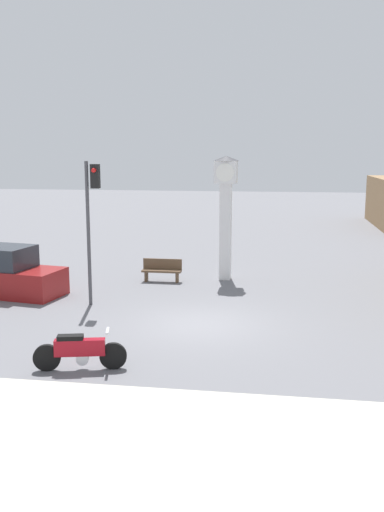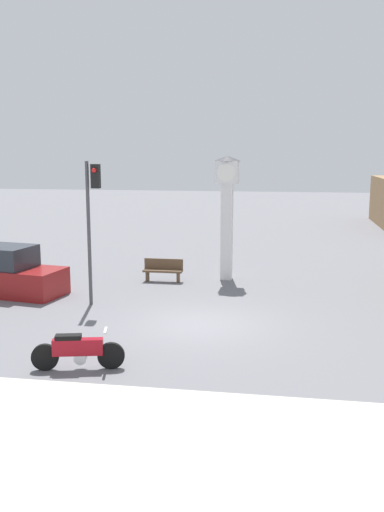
% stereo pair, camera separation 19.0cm
% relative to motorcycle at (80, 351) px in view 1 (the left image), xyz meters
% --- Properties ---
extents(ground_plane, '(120.00, 120.00, 0.00)m').
position_rel_motorcycle_xyz_m(ground_plane, '(2.36, 4.11, -0.48)').
color(ground_plane, slate).
extents(sidewalk_strip, '(36.00, 6.00, 0.10)m').
position_rel_motorcycle_xyz_m(sidewalk_strip, '(2.36, -4.00, -0.43)').
color(sidewalk_strip, '#BCB7A8').
rests_on(sidewalk_strip, ground_plane).
extents(motorcycle, '(2.21, 0.71, 0.99)m').
position_rel_motorcycle_xyz_m(motorcycle, '(0.00, 0.00, 0.00)').
color(motorcycle, black).
rests_on(motorcycle, ground_plane).
extents(clock_tower, '(1.07, 1.07, 5.06)m').
position_rel_motorcycle_xyz_m(clock_tower, '(2.50, 10.56, 2.84)').
color(clock_tower, white).
rests_on(clock_tower, ground_plane).
extents(traffic_light, '(0.50, 0.35, 4.91)m').
position_rel_motorcycle_xyz_m(traffic_light, '(-1.58, 5.83, 2.87)').
color(traffic_light, '#47474C').
rests_on(traffic_light, ground_plane).
extents(bench, '(1.60, 0.44, 0.92)m').
position_rel_motorcycle_xyz_m(bench, '(0.01, 9.71, 0.01)').
color(bench, brown).
rests_on(bench, ground_plane).
extents(parked_car, '(4.44, 2.47, 1.80)m').
position_rel_motorcycle_xyz_m(parked_car, '(-5.29, 6.76, 0.27)').
color(parked_car, maroon).
rests_on(parked_car, ground_plane).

